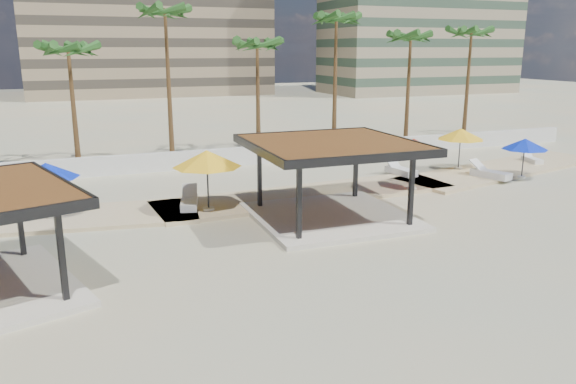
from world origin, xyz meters
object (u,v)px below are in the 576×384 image
(umbrella_c, at_px, (414,146))
(lounger_b, at_px, (400,170))
(lounger_a, at_px, (189,202))
(lounger_d, at_px, (532,159))
(pavilion_central, at_px, (331,173))
(lounger_c, at_px, (490,174))

(umbrella_c, height_order, lounger_b, umbrella_c)
(lounger_a, relative_size, lounger_d, 1.23)
(pavilion_central, xyz_separation_m, umbrella_c, (6.09, 2.76, 0.41))
(lounger_d, bearing_deg, lounger_c, 128.07)
(lounger_c, relative_size, lounger_d, 1.32)
(umbrella_c, bearing_deg, pavilion_central, -155.67)
(lounger_b, height_order, lounger_c, lounger_c)
(lounger_b, height_order, lounger_d, lounger_b)
(umbrella_c, distance_m, lounger_c, 6.29)
(pavilion_central, distance_m, umbrella_c, 6.70)
(pavilion_central, xyz_separation_m, lounger_a, (-5.64, 3.75, -1.73))
(lounger_d, bearing_deg, lounger_b, 103.07)
(pavilion_central, distance_m, lounger_a, 6.99)
(lounger_a, distance_m, lounger_c, 17.60)
(umbrella_c, bearing_deg, lounger_b, 66.49)
(lounger_c, bearing_deg, lounger_d, -82.34)
(umbrella_c, bearing_deg, lounger_d, 16.53)
(pavilion_central, bearing_deg, umbrella_c, 25.10)
(lounger_a, xyz_separation_m, lounger_d, (23.32, 2.45, -0.04))
(lounger_c, bearing_deg, pavilion_central, 89.19)
(pavilion_central, relative_size, lounger_a, 2.98)
(lounger_a, height_order, lounger_d, lounger_a)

